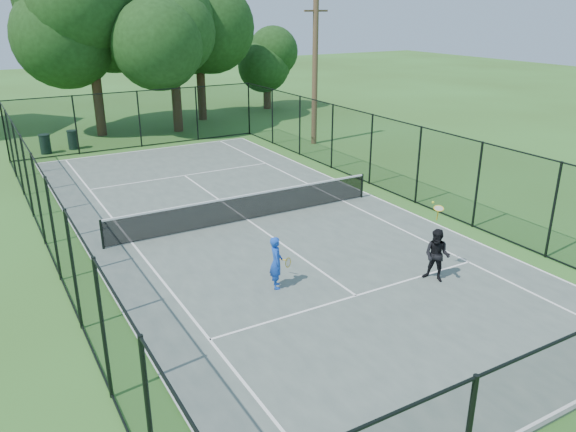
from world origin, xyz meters
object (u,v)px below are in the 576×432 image
tennis_net (247,206)px  trash_bin_right (73,140)px  trash_bin_left (45,144)px  player_black (437,255)px  utility_pole (315,72)px  player_blue (276,262)px

tennis_net → trash_bin_right: 14.66m
trash_bin_left → player_black: player_black is taller
tennis_net → utility_pole: size_ratio=1.33×
player_black → utility_pole: bearing=68.9°
tennis_net → player_black: size_ratio=4.86×
player_blue → trash_bin_right: bearing=95.1°
tennis_net → player_black: 7.17m
tennis_net → player_blue: (-1.55, -4.91, 0.20)m
tennis_net → trash_bin_left: (-4.70, 13.98, -0.07)m
utility_pole → trash_bin_right: bearing=155.8°
trash_bin_left → utility_pole: size_ratio=0.13×
utility_pole → player_blue: (-10.05, -13.91, -3.08)m
trash_bin_right → utility_pole: size_ratio=0.13×
tennis_net → player_black: player_black is taller
trash_bin_right → player_black: size_ratio=0.48×
tennis_net → trash_bin_right: (-3.28, 14.29, -0.07)m
utility_pole → player_blue: 17.44m
trash_bin_right → tennis_net: bearing=-77.1°
trash_bin_left → player_black: (7.12, -20.73, 0.30)m
trash_bin_left → player_blue: bearing=-80.5°
player_black → trash_bin_right: bearing=105.1°
trash_bin_right → utility_pole: 13.34m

